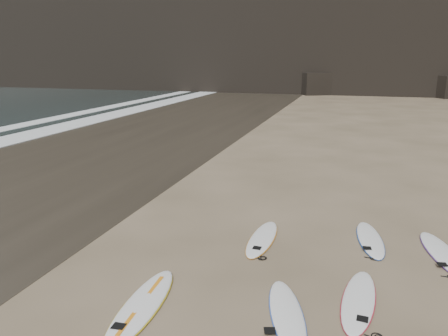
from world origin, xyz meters
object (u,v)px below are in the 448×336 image
at_px(surfboard_5, 262,238).
at_px(surfboard_7, 443,253).
at_px(surfboard_1, 287,314).
at_px(surfboard_0, 142,305).
at_px(surfboard_2, 359,300).
at_px(surfboard_6, 370,239).

distance_m(surfboard_5, surfboard_7, 4.06).
bearing_deg(surfboard_7, surfboard_1, -142.70).
distance_m(surfboard_0, surfboard_7, 6.68).
distance_m(surfboard_0, surfboard_2, 3.89).
distance_m(surfboard_6, surfboard_7, 1.58).
xyz_separation_m(surfboard_2, surfboard_6, (0.26, 2.90, -0.00)).
bearing_deg(surfboard_2, surfboard_7, 59.78).
height_order(surfboard_1, surfboard_2, surfboard_2).
distance_m(surfboard_5, surfboard_6, 2.60).
height_order(surfboard_2, surfboard_7, surfboard_7).
height_order(surfboard_2, surfboard_5, same).
xyz_separation_m(surfboard_2, surfboard_7, (1.80, 2.55, 0.00)).
relative_size(surfboard_0, surfboard_2, 1.13).
bearing_deg(surfboard_7, surfboard_0, -156.11).
relative_size(surfboard_5, surfboard_7, 0.94).
bearing_deg(surfboard_2, surfboard_5, 140.57).
bearing_deg(surfboard_5, surfboard_7, 6.04).
height_order(surfboard_0, surfboard_1, surfboard_0).
bearing_deg(surfboard_7, surfboard_5, 173.87).
xyz_separation_m(surfboard_5, surfboard_6, (2.50, 0.70, -0.00)).
bearing_deg(surfboard_7, surfboard_2, -136.33).
distance_m(surfboard_1, surfboard_6, 3.97).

